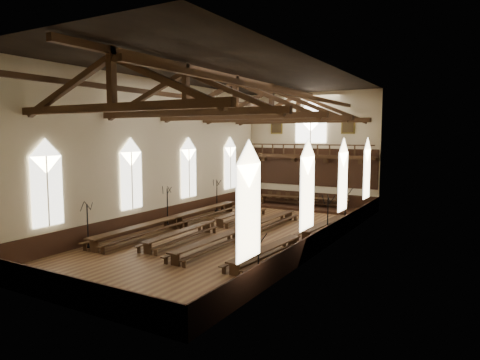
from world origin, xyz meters
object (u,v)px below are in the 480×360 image
object	(u,v)px
candelabrum_left_near	(88,234)
candelabrum_left_mid	(168,213)
refectory_row_c	(244,230)
candelabrum_right_mid	(327,227)
dais	(303,207)
high_table	(303,198)
refectory_row_a	(176,219)
candelabrum_left_far	(217,202)
candelabrum_right_near	(258,270)
refectory_row_d	(300,236)
candelabrum_right_far	(345,217)
refectory_row_b	(213,223)

from	to	relation	value
candelabrum_left_near	candelabrum_left_mid	distance (m)	6.87
refectory_row_c	candelabrum_right_mid	bearing A→B (deg)	21.49
dais	candelabrum_left_near	distance (m)	19.06
candelabrum_left_mid	high_table	bearing A→B (deg)	64.14
refectory_row_c	high_table	bearing A→B (deg)	94.50
refectory_row_a	high_table	xyz separation A→B (m)	(4.54, 11.69, 0.25)
candelabrum_left_near	refectory_row_a	bearing A→B (deg)	81.57
candelabrum_left_far	candelabrum_right_near	distance (m)	17.73
candelabrum_left_far	candelabrum_right_mid	bearing A→B (deg)	-24.27
refectory_row_c	candelabrum_right_mid	xyz separation A→B (m)	(4.65, 1.83, 0.35)
refectory_row_c	high_table	distance (m)	11.97
candelabrum_left_far	candelabrum_left_mid	bearing A→B (deg)	-90.00
dais	refectory_row_a	bearing A→B (deg)	-111.22
refectory_row_d	candelabrum_left_far	xyz separation A→B (m)	(-10.05, 6.68, 0.31)
candelabrum_right_far	candelabrum_right_mid	bearing A→B (deg)	-90.00
candelabrum_right_near	refectory_row_a	bearing A→B (deg)	144.49
refectory_row_b	candelabrum_left_near	size ratio (longest dim) A/B	5.33
refectory_row_a	refectory_row_b	xyz separation A→B (m)	(2.61, 0.66, -0.09)
candelabrum_left_far	refectory_row_b	bearing A→B (deg)	-58.85
dais	candelabrum_right_near	distance (m)	19.73
refectory_row_b	candelabrum_right_far	size ratio (longest dim) A/B	4.84
refectory_row_c	dais	size ratio (longest dim) A/B	1.20
high_table	candelabrum_left_mid	size ratio (longest dim) A/B	2.89
dais	candelabrum_right_mid	world-z (taller)	candelabrum_right_mid
refectory_row_b	candelabrum_right_mid	distance (m)	7.58
high_table	candelabrum_right_near	size ratio (longest dim) A/B	3.46
high_table	candelabrum_left_far	world-z (taller)	candelabrum_left_far
high_table	candelabrum_right_near	distance (m)	19.72
dais	high_table	distance (m)	0.73
candelabrum_left_far	refectory_row_a	bearing A→B (deg)	-81.63
candelabrum_right_mid	candelabrum_right_far	xyz separation A→B (m)	(-0.00, 3.57, 0.02)
dais	candelabrum_left_mid	world-z (taller)	candelabrum_left_mid
candelabrum_right_near	candelabrum_right_mid	world-z (taller)	candelabrum_right_mid
candelabrum_left_far	refectory_row_d	bearing A→B (deg)	-33.62
high_table	candelabrum_right_far	world-z (taller)	candelabrum_right_far
refectory_row_b	candelabrum_right_near	distance (m)	10.90
dais	candelabrum_right_mid	distance (m)	11.56
refectory_row_a	candelabrum_right_mid	size ratio (longest dim) A/B	5.38
refectory_row_c	candelabrum_right_far	bearing A→B (deg)	49.29
refectory_row_a	refectory_row_d	world-z (taller)	refectory_row_a
refectory_row_b	candelabrum_left_near	world-z (taller)	candelabrum_left_near
candelabrum_left_near	candelabrum_right_mid	xyz separation A→B (m)	(11.10, 8.14, 0.06)
candelabrum_right_far	candelabrum_left_mid	bearing A→B (deg)	-156.41
candelabrum_left_near	candelabrum_left_far	xyz separation A→B (m)	(0.00, 13.14, 0.02)
candelabrum_right_near	candelabrum_left_near	bearing A→B (deg)	176.50
candelabrum_right_far	high_table	bearing A→B (deg)	130.61
refectory_row_d	high_table	bearing A→B (deg)	111.09
refectory_row_b	high_table	size ratio (longest dim) A/B	1.74
candelabrum_right_mid	refectory_row_c	bearing A→B (deg)	-158.51
candelabrum_left_mid	refectory_row_d	bearing A→B (deg)	-2.32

